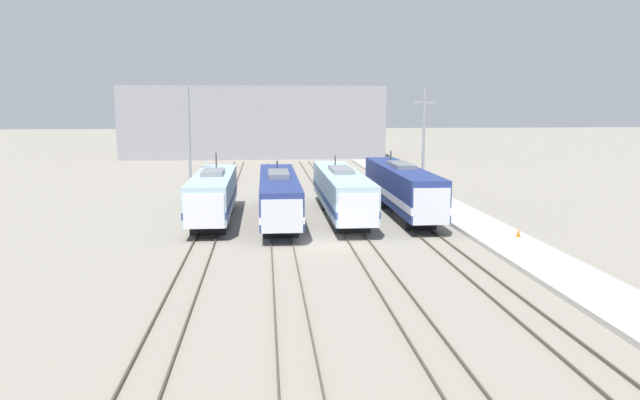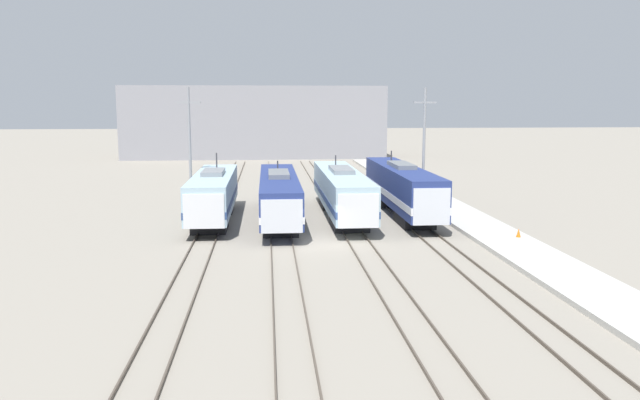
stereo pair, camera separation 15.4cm
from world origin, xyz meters
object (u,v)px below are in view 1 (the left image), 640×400
Objects in this scene: locomotive_center_left at (279,196)px; locomotive_center_right at (342,192)px; locomotive_far_left at (213,195)px; locomotive_far_right at (402,189)px; catenary_tower_left at (189,147)px; traffic_cone at (518,233)px; catenary_tower_right at (423,146)px.

locomotive_center_left is 5.30m from locomotive_center_right.
locomotive_far_right is (15.58, 1.70, 0.13)m from locomotive_far_left.
locomotive_center_left is at bearing -168.36° from locomotive_center_right.
locomotive_center_left is at bearing -1.06° from locomotive_far_left.
locomotive_far_right is at bearing 9.82° from locomotive_center_left.
catenary_tower_left reaches higher than traffic_cone.
catenary_tower_right is at bearing 22.65° from locomotive_center_right.
catenary_tower_right is (17.93, 4.12, 3.54)m from locomotive_far_left.
locomotive_far_right is 33.81× the size of traffic_cone.
locomotive_far_right is (10.38, 1.80, 0.21)m from locomotive_center_left.
locomotive_far_left is at bearing -173.77° from locomotive_far_right.
catenary_tower_right reaches higher than locomotive_far_left.
locomotive_center_right reaches higher than traffic_cone.
locomotive_far_right is 4.80m from catenary_tower_right.
locomotive_center_right is 33.44× the size of traffic_cone.
catenary_tower_left is at bearing 165.97° from locomotive_center_right.
traffic_cone is at bearing -29.31° from catenary_tower_left.
locomotive_center_right is 0.99× the size of locomotive_far_right.
locomotive_far_left reaches higher than traffic_cone.
locomotive_center_right is 14.89m from traffic_cone.
catenary_tower_left is at bearing 150.69° from traffic_cone.
locomotive_far_right is at bearing 7.98° from locomotive_center_right.
locomotive_far_left is 18.74m from catenary_tower_right.
locomotive_center_right is at bearing -172.02° from locomotive_far_right.
locomotive_center_right is at bearing -157.35° from catenary_tower_right.
traffic_cone is (21.28, -9.07, -1.51)m from locomotive_far_left.
traffic_cone is (16.08, -8.97, -1.43)m from locomotive_center_left.
locomotive_far_left is 0.82× the size of locomotive_center_left.
catenary_tower_left reaches higher than locomotive_center_left.
locomotive_far_right is 18.28m from catenary_tower_left.
locomotive_center_left is 1.00× the size of locomotive_far_right.
locomotive_far_left is at bearing -167.05° from catenary_tower_right.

